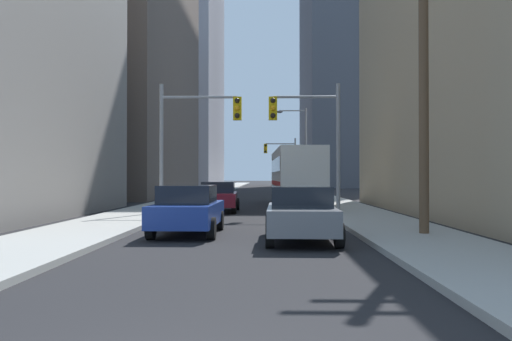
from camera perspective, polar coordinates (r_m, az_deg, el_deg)
The scene contains 14 objects.
sidewalk_left at distance 54.24m, azimuth -5.01°, elevation -2.45°, with size 3.18×160.00×0.15m, color #9E9E99.
sidewalk_right at distance 54.10m, azimuth 5.60°, elevation -2.46°, with size 3.18×160.00×0.15m, color #9E9E99.
city_bus at distance 32.15m, azimuth 4.37°, elevation -0.40°, with size 2.83×11.57×3.40m.
sedan_grey at distance 14.32m, azimuth 4.97°, elevation -4.74°, with size 1.95×4.24×1.52m.
sedan_blue at distance 16.12m, azimuth -7.49°, elevation -4.28°, with size 1.95×4.23×1.52m.
sedan_maroon at distance 26.16m, azimuth -4.14°, elevation -2.88°, with size 1.95×4.26×1.52m.
traffic_signal_near_left at distance 23.78m, azimuth -6.60°, elevation 4.78°, with size 3.75×0.44×6.00m.
traffic_signal_near_right at distance 23.64m, azimuth 5.77°, elevation 4.75°, with size 3.23×0.44×6.00m.
traffic_signal_far_right at distance 57.40m, azimuth 2.84°, elevation 1.60°, with size 3.57×0.44×6.00m.
utility_pole_right at distance 16.24m, azimuth 17.94°, elevation 13.22°, with size 2.20×0.28×10.79m.
street_lamp_right at distance 43.59m, azimuth 4.97°, elevation 3.00°, with size 2.59×0.32×7.50m.
building_left_mid_office at distance 54.22m, azimuth -21.23°, elevation 10.40°, with size 24.09×27.38×24.27m, color #66564C.
building_left_far_tower at distance 99.21m, azimuth -11.47°, elevation 16.94°, with size 24.00×29.47×63.47m, color #93939E.
building_right_far_highrise at distance 96.80m, azimuth 9.98°, elevation 17.99°, with size 14.76×28.54×65.39m, color #4C515B.
Camera 1 is at (0.73, -3.90, 1.80)m, focal length 36.37 mm.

